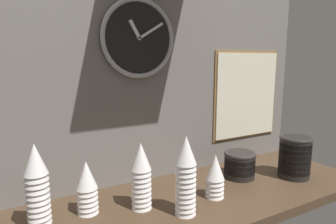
{
  "coord_description": "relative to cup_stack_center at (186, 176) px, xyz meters",
  "views": [
    {
      "loc": [
        -0.68,
        -0.97,
        0.57
      ],
      "look_at": [
        -0.11,
        0.04,
        0.36
      ],
      "focal_mm": 32.0,
      "sensor_mm": 36.0,
      "label": 1
    }
  ],
  "objects": [
    {
      "name": "wall_clock",
      "position": [
        -0.02,
        0.35,
        0.5
      ],
      "size": [
        0.34,
        0.03,
        0.34
      ],
      "color": "black"
    },
    {
      "name": "cup_stack_left",
      "position": [
        -0.31,
        0.18,
        -0.05
      ],
      "size": [
        0.08,
        0.08,
        0.2
      ],
      "color": "white",
      "rests_on": "ground_plane"
    },
    {
      "name": "bowl_stack_far_right",
      "position": [
        0.64,
        0.04,
        -0.04
      ],
      "size": [
        0.15,
        0.15,
        0.2
      ],
      "color": "black",
      "rests_on": "ground_plane"
    },
    {
      "name": "menu_board",
      "position": [
        0.62,
        0.36,
        0.22
      ],
      "size": [
        0.44,
        0.01,
        0.48
      ],
      "color": "olive"
    },
    {
      "name": "cup_stack_center_left",
      "position": [
        -0.12,
        0.12,
        -0.02
      ],
      "size": [
        0.08,
        0.08,
        0.26
      ],
      "color": "white",
      "rests_on": "ground_plane"
    },
    {
      "name": "cup_stack_center",
      "position": [
        0.0,
        0.0,
        0.0
      ],
      "size": [
        0.08,
        0.08,
        0.3
      ],
      "color": "white",
      "rests_on": "ground_plane"
    },
    {
      "name": "bowl_stack_right",
      "position": [
        0.41,
        0.16,
        -0.08
      ],
      "size": [
        0.15,
        0.15,
        0.12
      ],
      "color": "black",
      "rests_on": "ground_plane"
    },
    {
      "name": "ground_plane",
      "position": [
        0.12,
        0.11,
        -0.17
      ],
      "size": [
        1.6,
        0.56,
        0.04
      ],
      "primitive_type": "cube",
      "color": "#4C3826"
    },
    {
      "name": "wall_tiled_back",
      "position": [
        0.12,
        0.38,
        0.38
      ],
      "size": [
        1.6,
        0.03,
        1.05
      ],
      "color": "slate",
      "rests_on": "ground_plane"
    },
    {
      "name": "cup_stack_center_right",
      "position": [
        0.18,
        0.06,
        -0.06
      ],
      "size": [
        0.08,
        0.08,
        0.18
      ],
      "color": "white",
      "rests_on": "ground_plane"
    },
    {
      "name": "cup_stack_far_left",
      "position": [
        -0.48,
        0.16,
        0.0
      ],
      "size": [
        0.08,
        0.08,
        0.3
      ],
      "color": "white",
      "rests_on": "ground_plane"
    }
  ]
}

